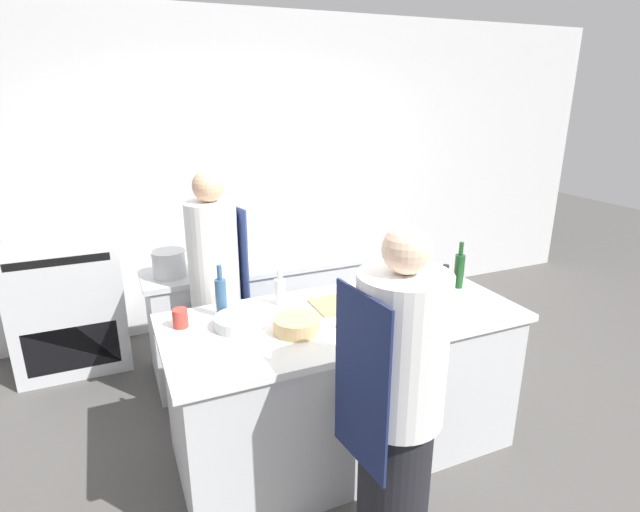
% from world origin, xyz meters
% --- Properties ---
extents(ground_plane, '(16.00, 16.00, 0.00)m').
position_xyz_m(ground_plane, '(0.00, 0.00, 0.00)').
color(ground_plane, '#4C4947').
extents(wall_back, '(8.00, 0.06, 2.80)m').
position_xyz_m(wall_back, '(0.00, 2.13, 1.40)').
color(wall_back, silver).
rests_on(wall_back, ground_plane).
extents(prep_counter, '(2.05, 0.90, 0.90)m').
position_xyz_m(prep_counter, '(0.00, 0.00, 0.45)').
color(prep_counter, silver).
rests_on(prep_counter, ground_plane).
extents(pass_counter, '(1.97, 0.72, 0.90)m').
position_xyz_m(pass_counter, '(-0.05, 1.19, 0.45)').
color(pass_counter, silver).
rests_on(pass_counter, ground_plane).
extents(oven_range, '(0.82, 0.61, 1.01)m').
position_xyz_m(oven_range, '(-1.55, 1.77, 0.51)').
color(oven_range, silver).
rests_on(oven_range, ground_plane).
extents(chef_at_prep_near, '(0.43, 0.41, 1.63)m').
position_xyz_m(chef_at_prep_near, '(-0.11, -0.76, 0.81)').
color(chef_at_prep_near, black).
rests_on(chef_at_prep_near, ground_plane).
extents(chef_at_stove, '(0.36, 0.35, 1.67)m').
position_xyz_m(chef_at_stove, '(-0.58, 0.74, 0.84)').
color(chef_at_stove, black).
rests_on(chef_at_stove, ground_plane).
extents(bottle_olive_oil, '(0.06, 0.06, 0.31)m').
position_xyz_m(bottle_olive_oil, '(0.87, 0.08, 1.03)').
color(bottle_olive_oil, '#19471E').
rests_on(bottle_olive_oil, prep_counter).
extents(bottle_vinegar, '(0.07, 0.07, 0.27)m').
position_xyz_m(bottle_vinegar, '(0.01, -0.28, 1.01)').
color(bottle_vinegar, '#B2A84C').
rests_on(bottle_vinegar, prep_counter).
extents(bottle_wine, '(0.06, 0.06, 0.31)m').
position_xyz_m(bottle_wine, '(-0.65, 0.27, 1.03)').
color(bottle_wine, '#2D5175').
rests_on(bottle_wine, prep_counter).
extents(bottle_cooking_oil, '(0.08, 0.08, 0.18)m').
position_xyz_m(bottle_cooking_oil, '(0.74, 0.06, 0.98)').
color(bottle_cooking_oil, black).
rests_on(bottle_cooking_oil, prep_counter).
extents(bottle_sauce, '(0.07, 0.07, 0.22)m').
position_xyz_m(bottle_sauce, '(-0.29, 0.29, 0.99)').
color(bottle_sauce, silver).
rests_on(bottle_sauce, prep_counter).
extents(bowl_mixing_large, '(0.25, 0.25, 0.08)m').
position_xyz_m(bowl_mixing_large, '(-0.33, -0.09, 0.94)').
color(bowl_mixing_large, tan).
rests_on(bowl_mixing_large, prep_counter).
extents(bowl_prep_small, '(0.28, 0.28, 0.08)m').
position_xyz_m(bowl_prep_small, '(0.39, 0.19, 0.94)').
color(bowl_prep_small, '#B7BABC').
rests_on(bowl_prep_small, prep_counter).
extents(bowl_ceramic_blue, '(0.22, 0.22, 0.08)m').
position_xyz_m(bowl_ceramic_blue, '(0.79, 0.25, 0.94)').
color(bowl_ceramic_blue, tan).
rests_on(bowl_ceramic_blue, prep_counter).
extents(bowl_wooden_salad, '(0.27, 0.27, 0.06)m').
position_xyz_m(bowl_wooden_salad, '(-0.59, 0.09, 0.94)').
color(bowl_wooden_salad, '#B7BABC').
rests_on(bowl_wooden_salad, prep_counter).
extents(cup, '(0.08, 0.08, 0.10)m').
position_xyz_m(cup, '(-0.89, 0.22, 0.96)').
color(cup, '#B2382D').
rests_on(cup, prep_counter).
extents(cutting_board, '(0.32, 0.27, 0.01)m').
position_xyz_m(cutting_board, '(0.04, 0.14, 0.91)').
color(cutting_board, tan).
rests_on(cutting_board, prep_counter).
extents(stockpot, '(0.23, 0.23, 0.18)m').
position_xyz_m(stockpot, '(-0.83, 1.05, 1.00)').
color(stockpot, silver).
rests_on(stockpot, pass_counter).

